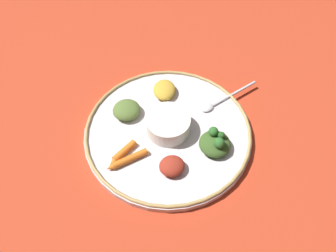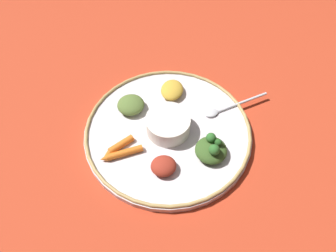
{
  "view_description": "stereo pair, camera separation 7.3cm",
  "coord_description": "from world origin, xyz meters",
  "px_view_note": "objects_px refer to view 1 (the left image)",
  "views": [
    {
      "loc": [
        -0.24,
        -0.37,
        0.62
      ],
      "look_at": [
        0.0,
        0.0,
        0.03
      ],
      "focal_mm": 33.54,
      "sensor_mm": 36.0,
      "label": 1
    },
    {
      "loc": [
        -0.18,
        -0.4,
        0.62
      ],
      "look_at": [
        0.0,
        0.0,
        0.03
      ],
      "focal_mm": 33.54,
      "sensor_mm": 36.0,
      "label": 2
    }
  ],
  "objects_px": {
    "carrot_near_spoon": "(123,153)",
    "center_bowl": "(168,124)",
    "spoon": "(220,100)",
    "carrot_outer": "(128,160)",
    "greens_pile": "(215,143)"
  },
  "relations": [
    {
      "from": "carrot_near_spoon",
      "to": "center_bowl",
      "type": "bearing_deg",
      "value": 1.75
    },
    {
      "from": "spoon",
      "to": "carrot_outer",
      "type": "relative_size",
      "value": 1.83
    },
    {
      "from": "center_bowl",
      "to": "greens_pile",
      "type": "bearing_deg",
      "value": -58.86
    },
    {
      "from": "center_bowl",
      "to": "carrot_near_spoon",
      "type": "height_order",
      "value": "center_bowl"
    },
    {
      "from": "spoon",
      "to": "greens_pile",
      "type": "xyz_separation_m",
      "value": [
        -0.1,
        -0.1,
        0.02
      ]
    },
    {
      "from": "carrot_near_spoon",
      "to": "carrot_outer",
      "type": "height_order",
      "value": "same"
    },
    {
      "from": "carrot_near_spoon",
      "to": "carrot_outer",
      "type": "bearing_deg",
      "value": -89.28
    },
    {
      "from": "center_bowl",
      "to": "greens_pile",
      "type": "distance_m",
      "value": 0.12
    },
    {
      "from": "spoon",
      "to": "greens_pile",
      "type": "relative_size",
      "value": 1.76
    },
    {
      "from": "spoon",
      "to": "carrot_outer",
      "type": "height_order",
      "value": "carrot_outer"
    },
    {
      "from": "carrot_near_spoon",
      "to": "carrot_outer",
      "type": "distance_m",
      "value": 0.02
    },
    {
      "from": "spoon",
      "to": "carrot_near_spoon",
      "type": "distance_m",
      "value": 0.28
    },
    {
      "from": "carrot_near_spoon",
      "to": "carrot_outer",
      "type": "relative_size",
      "value": 0.81
    },
    {
      "from": "carrot_outer",
      "to": "greens_pile",
      "type": "bearing_deg",
      "value": -22.77
    },
    {
      "from": "center_bowl",
      "to": "carrot_outer",
      "type": "distance_m",
      "value": 0.13
    }
  ]
}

